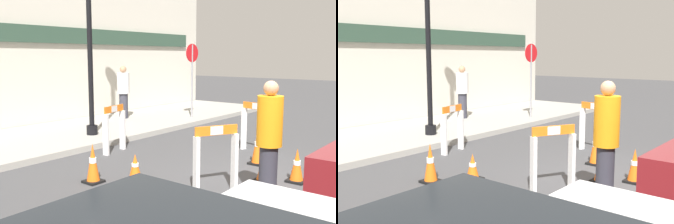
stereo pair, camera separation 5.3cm
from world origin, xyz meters
The scene contains 14 objects.
ground_plane centered at (0.00, 0.00, 0.00)m, with size 60.00×60.00×0.00m, color #424244.
sidewalk_slab centered at (0.00, 6.22, 0.07)m, with size 18.00×3.44×0.14m.
storefront_facade centered at (0.00, 8.02, 2.75)m, with size 18.00×0.22×5.50m.
stop_sign centered at (4.76, 5.13, 1.75)m, with size 0.60×0.06×2.42m.
barricade_0 centered at (-0.64, 0.79, 0.57)m, with size 0.72×0.47×1.09m.
barricade_1 centered at (2.20, 1.51, 0.60)m, with size 0.32×0.80×1.13m.
barricade_2 centered at (0.18, 3.99, 0.56)m, with size 0.71×0.27×1.07m.
traffic_cone_0 centered at (1.30, 1.02, 0.35)m, with size 0.30×0.30×0.73m.
traffic_cone_1 centered at (0.33, 0.43, 0.25)m, with size 0.30×0.30×0.52m.
traffic_cone_2 centered at (-0.99, 2.22, 0.22)m, with size 0.30×0.30×0.47m.
traffic_cone_3 centered at (0.69, -0.02, 0.29)m, with size 0.30×0.30×0.59m.
traffic_cone_4 centered at (-1.55, 2.69, 0.33)m, with size 0.30×0.30×0.69m.
person_worker centered at (-0.57, -0.06, 0.98)m, with size 0.49×0.49×1.82m.
person_pedestrian centered at (3.16, 6.73, 1.04)m, with size 0.41×0.41×1.70m.
Camera 1 is at (-5.80, -2.44, 2.17)m, focal length 42.00 mm.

